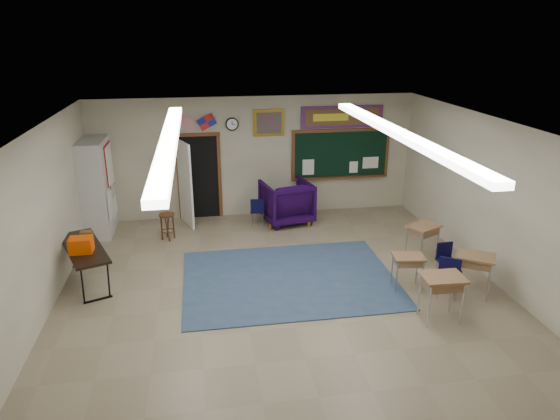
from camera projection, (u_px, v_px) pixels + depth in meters
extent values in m
plane|color=#86775C|center=(286.00, 301.00, 8.78)|extent=(9.00, 9.00, 0.00)
cube|color=beige|center=(255.00, 157.00, 12.44)|extent=(8.00, 0.04, 3.00)
cube|color=beige|center=(381.00, 418.00, 4.09)|extent=(8.00, 0.04, 3.00)
cube|color=beige|center=(30.00, 237.00, 7.66)|extent=(0.04, 9.00, 3.00)
cube|color=beige|center=(507.00, 209.00, 8.87)|extent=(0.04, 9.00, 3.00)
cube|color=silver|center=(287.00, 132.00, 7.75)|extent=(8.00, 9.00, 0.04)
cube|color=#374C68|center=(289.00, 279.00, 9.54)|extent=(4.00, 3.00, 0.02)
cube|color=black|center=(199.00, 177.00, 12.37)|extent=(0.95, 0.04, 2.10)
cube|color=white|center=(185.00, 184.00, 11.91)|extent=(0.35, 0.86, 2.05)
cube|color=brown|center=(341.00, 154.00, 12.74)|extent=(2.55, 0.05, 1.30)
cube|color=black|center=(341.00, 154.00, 12.73)|extent=(2.40, 0.03, 1.15)
cube|color=brown|center=(340.00, 177.00, 12.89)|extent=(2.40, 0.12, 0.04)
cube|color=#9F170D|center=(342.00, 117.00, 12.42)|extent=(2.10, 0.04, 0.55)
cube|color=brown|center=(342.00, 117.00, 12.41)|extent=(1.90, 0.03, 0.40)
cube|color=#A07B1F|center=(269.00, 123.00, 12.17)|extent=(0.75, 0.05, 0.65)
cube|color=#A51466|center=(269.00, 123.00, 12.16)|extent=(0.62, 0.03, 0.52)
cylinder|color=black|center=(232.00, 124.00, 12.04)|extent=(0.32, 0.05, 0.32)
cylinder|color=white|center=(232.00, 124.00, 12.02)|extent=(0.26, 0.02, 0.26)
cube|color=#B9B9B4|center=(97.00, 187.00, 11.41)|extent=(0.55, 1.25, 2.20)
imported|color=black|center=(287.00, 202.00, 12.23)|extent=(1.31, 1.34, 1.04)
cube|color=#9B6F48|center=(409.00, 257.00, 8.98)|extent=(0.61, 0.48, 0.04)
cube|color=brown|center=(408.00, 261.00, 9.01)|extent=(0.52, 0.41, 0.11)
cube|color=#9B6F48|center=(424.00, 226.00, 10.14)|extent=(0.77, 0.70, 0.04)
cube|color=brown|center=(423.00, 231.00, 10.18)|extent=(0.66, 0.60, 0.13)
cube|color=#9B6F48|center=(443.00, 277.00, 7.95)|extent=(0.68, 0.52, 0.04)
cube|color=brown|center=(442.00, 284.00, 7.99)|extent=(0.59, 0.44, 0.13)
cube|color=#9B6F48|center=(476.00, 256.00, 8.77)|extent=(0.80, 0.75, 0.04)
cube|color=brown|center=(475.00, 262.00, 8.80)|extent=(0.68, 0.64, 0.13)
cube|color=black|center=(84.00, 248.00, 9.19)|extent=(1.21, 1.88, 0.05)
cube|color=#F05704|center=(81.00, 245.00, 8.91)|extent=(0.40, 0.30, 0.28)
cylinder|color=#502E18|center=(167.00, 215.00, 11.17)|extent=(0.35, 0.35, 0.04)
torus|color=#502E18|center=(168.00, 231.00, 11.30)|extent=(0.29, 0.29, 0.02)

